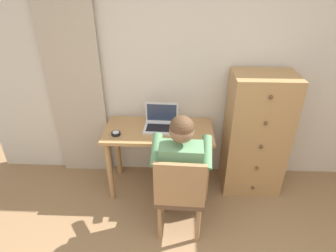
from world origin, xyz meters
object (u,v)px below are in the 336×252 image
object	(u,v)px
chair	(180,192)
person_seated	(181,163)
laptop	(161,123)
desk_clock	(116,133)
desk	(159,140)
dresser	(256,135)
computer_mouse	(186,127)

from	to	relation	value
chair	person_seated	bearing A→B (deg)	87.82
laptop	desk_clock	distance (m)	0.47
laptop	desk	bearing A→B (deg)	-113.19
dresser	laptop	xyz separation A→B (m)	(-0.99, -0.01, 0.13)
person_seated	laptop	world-z (taller)	person_seated
dresser	computer_mouse	size ratio (longest dim) A/B	13.16
chair	desk_clock	distance (m)	0.86
person_seated	computer_mouse	distance (m)	0.51
computer_mouse	desk_clock	bearing A→B (deg)	174.92
dresser	chair	size ratio (longest dim) A/B	1.51
chair	computer_mouse	bearing A→B (deg)	85.31
laptop	computer_mouse	distance (m)	0.26
chair	desk_clock	size ratio (longest dim) A/B	9.71
desk_clock	laptop	bearing A→B (deg)	21.69
chair	laptop	bearing A→B (deg)	106.19
person_seated	laptop	bearing A→B (deg)	112.18
person_seated	desk_clock	distance (m)	0.73
desk	person_seated	world-z (taller)	person_seated
dresser	computer_mouse	xyz separation A→B (m)	(-0.73, -0.03, 0.09)
dresser	desk	bearing A→B (deg)	-176.22
dresser	person_seated	size ratio (longest dim) A/B	1.10
dresser	desk_clock	world-z (taller)	dresser
laptop	desk_clock	world-z (taller)	laptop
computer_mouse	dresser	bearing A→B (deg)	-16.17
computer_mouse	desk	bearing A→B (deg)	170.15
person_seated	computer_mouse	xyz separation A→B (m)	(0.05, 0.50, 0.08)
person_seated	computer_mouse	bearing A→B (deg)	84.39
chair	person_seated	distance (m)	0.26
person_seated	laptop	size ratio (longest dim) A/B	3.40
desk	dresser	distance (m)	1.01
chair	laptop	world-z (taller)	laptop
desk	computer_mouse	world-z (taller)	computer_mouse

